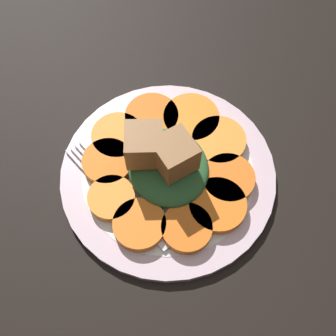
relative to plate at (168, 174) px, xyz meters
The scene contains 14 objects.
table_slab 1.52cm from the plate, ahead, with size 120.00×120.00×2.00cm, color black.
plate is the anchor object (origin of this frame).
carrot_slice_0 7.97cm from the plate, 136.62° to the left, with size 7.16×7.16×1.22cm, color orange.
carrot_slice_1 7.88cm from the plate, behind, with size 6.84×6.84×1.22cm, color orange.
carrot_slice_2 7.90cm from the plate, 147.49° to the right, with size 6.52×6.52×1.22cm, color orange.
carrot_slice_3 7.48cm from the plate, 118.87° to the right, with size 6.18×6.18×1.22cm, color orange.
carrot_slice_4 7.66cm from the plate, 81.47° to the right, with size 5.55×5.55×1.22cm, color orange.
carrot_slice_5 7.76cm from the plate, 46.01° to the right, with size 6.07×6.07×1.22cm, color orange.
carrot_slice_6 7.76cm from the plate, ahead, with size 5.81×5.81×1.22cm, color orange.
carrot_slice_7 7.45cm from the plate, 29.83° to the left, with size 6.69×6.69×1.22cm, color orange.
carrot_slice_8 7.36cm from the plate, 59.02° to the left, with size 6.34×6.34×1.22cm, color orange.
carrot_slice_9 7.55cm from the plate, 100.94° to the left, with size 6.76×6.76×1.22cm, color orange.
center_pile 3.38cm from the plate, 134.66° to the right, with size 10.58×9.60×6.98cm.
fork 6.88cm from the plate, 87.67° to the right, with size 17.12×7.87×0.40cm.
Camera 1 is at (21.00, -8.15, 49.03)cm, focal length 45.00 mm.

